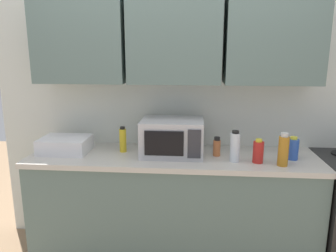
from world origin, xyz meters
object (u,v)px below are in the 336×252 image
object	(u,v)px
bottle_spice_jar	(217,147)
bottle_clear_tall	(235,147)
microwave	(172,137)
bottle_amber_vinegar	(283,150)
dish_rack	(66,145)
bottle_blue_cleaner	(293,149)
bottle_red_sauce	(258,152)
bottle_yellow_mustard	(123,140)

from	to	relation	value
bottle_spice_jar	bottle_clear_tall	size ratio (longest dim) A/B	0.64
microwave	bottle_spice_jar	size ratio (longest dim) A/B	3.18
bottle_amber_vinegar	bottle_clear_tall	bearing A→B (deg)	169.57
bottle_clear_tall	microwave	bearing A→B (deg)	164.44
dish_rack	bottle_clear_tall	bearing A→B (deg)	-5.12
microwave	dish_rack	distance (m)	0.87
microwave	bottle_blue_cleaner	size ratio (longest dim) A/B	2.73
dish_rack	bottle_clear_tall	xyz separation A→B (m)	(1.33, -0.12, 0.05)
microwave	bottle_red_sauce	distance (m)	0.66
dish_rack	bottle_spice_jar	xyz separation A→B (m)	(1.21, 0.01, 0.01)
bottle_amber_vinegar	dish_rack	bearing A→B (deg)	173.82
bottle_blue_cleaner	bottle_yellow_mustard	size ratio (longest dim) A/B	0.84
dish_rack	bottle_blue_cleaner	world-z (taller)	bottle_blue_cleaner
bottle_spice_jar	bottle_clear_tall	xyz separation A→B (m)	(0.12, -0.13, 0.04)
microwave	bottle_clear_tall	bearing A→B (deg)	-15.56
bottle_yellow_mustard	bottle_spice_jar	world-z (taller)	bottle_yellow_mustard
microwave	dish_rack	xyz separation A→B (m)	(-0.86, -0.01, -0.08)
dish_rack	bottle_red_sauce	distance (m)	1.51
bottle_blue_cleaner	bottle_clear_tall	distance (m)	0.45
microwave	bottle_blue_cleaner	bearing A→B (deg)	-2.70
microwave	bottle_clear_tall	distance (m)	0.49
dish_rack	bottle_spice_jar	size ratio (longest dim) A/B	2.52
bottle_spice_jar	bottle_amber_vinegar	xyz separation A→B (m)	(0.45, -0.19, 0.04)
bottle_blue_cleaner	bottle_red_sauce	bearing A→B (deg)	-160.12
bottle_blue_cleaner	bottle_yellow_mustard	world-z (taller)	bottle_yellow_mustard
microwave	bottle_red_sauce	bearing A→B (deg)	-12.54
bottle_yellow_mustard	bottle_spice_jar	xyz separation A→B (m)	(0.75, -0.04, -0.03)
microwave	bottle_blue_cleaner	xyz separation A→B (m)	(0.91, -0.04, -0.06)
bottle_blue_cleaner	bottle_spice_jar	distance (m)	0.57
bottle_red_sauce	bottle_blue_cleaner	bearing A→B (deg)	19.88
dish_rack	bottle_blue_cleaner	bearing A→B (deg)	-1.02
bottle_blue_cleaner	bottle_red_sauce	size ratio (longest dim) A/B	0.98
bottle_red_sauce	microwave	bearing A→B (deg)	167.46
bottle_yellow_mustard	bottle_clear_tall	distance (m)	0.89
dish_rack	bottle_amber_vinegar	distance (m)	1.68
microwave	bottle_clear_tall	size ratio (longest dim) A/B	2.04
bottle_spice_jar	bottle_amber_vinegar	distance (m)	0.49
bottle_red_sauce	bottle_yellow_mustard	size ratio (longest dim) A/B	0.86
bottle_yellow_mustard	bottle_clear_tall	size ratio (longest dim) A/B	0.88
bottle_spice_jar	bottle_amber_vinegar	bearing A→B (deg)	-22.33
bottle_red_sauce	bottle_spice_jar	world-z (taller)	bottle_red_sauce
bottle_blue_cleaner	bottle_clear_tall	bearing A→B (deg)	-168.75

